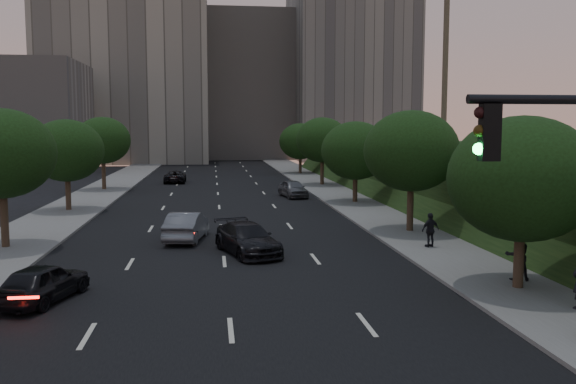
{
  "coord_description": "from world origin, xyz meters",
  "views": [
    {
      "loc": [
        -0.47,
        -12.04,
        5.85
      ],
      "look_at": [
        2.12,
        8.66,
        3.6
      ],
      "focal_mm": 38.0,
      "sensor_mm": 36.0,
      "label": 1
    }
  ],
  "objects": [
    {
      "name": "road_surface",
      "position": [
        0.0,
        30.0,
        0.01
      ],
      "size": [
        16.0,
        140.0,
        0.02
      ],
      "primitive_type": "cube",
      "color": "black",
      "rests_on": "ground"
    },
    {
      "name": "sidewalk_right",
      "position": [
        10.25,
        30.0,
        0.07
      ],
      "size": [
        4.5,
        140.0,
        0.15
      ],
      "primitive_type": "cube",
      "color": "slate",
      "rests_on": "ground"
    },
    {
      "name": "sidewalk_left",
      "position": [
        -10.25,
        30.0,
        0.07
      ],
      "size": [
        4.5,
        140.0,
        0.15
      ],
      "primitive_type": "cube",
      "color": "slate",
      "rests_on": "ground"
    },
    {
      "name": "embankment",
      "position": [
        22.0,
        28.0,
        2.0
      ],
      "size": [
        18.0,
        90.0,
        4.0
      ],
      "primitive_type": "cube",
      "color": "black",
      "rests_on": "ground"
    },
    {
      "name": "parapet_wall",
      "position": [
        13.5,
        28.0,
        4.35
      ],
      "size": [
        0.35,
        90.0,
        0.7
      ],
      "primitive_type": "cube",
      "color": "slate",
      "rests_on": "embankment"
    },
    {
      "name": "office_block_left",
      "position": [
        -14.0,
        92.0,
        16.0
      ],
      "size": [
        26.0,
        20.0,
        32.0
      ],
      "primitive_type": "cube",
      "color": "gray",
      "rests_on": "ground"
    },
    {
      "name": "office_block_mid",
      "position": [
        6.0,
        102.0,
        13.0
      ],
      "size": [
        22.0,
        18.0,
        26.0
      ],
      "primitive_type": "cube",
      "color": "#A49F96",
      "rests_on": "ground"
    },
    {
      "name": "office_block_right",
      "position": [
        24.0,
        96.0,
        18.0
      ],
      "size": [
        20.0,
        22.0,
        36.0
      ],
      "primitive_type": "cube",
      "color": "gray",
      "rests_on": "ground"
    },
    {
      "name": "office_block_filler",
      "position": [
        -26.0,
        70.0,
        7.0
      ],
      "size": [
        18.0,
        16.0,
        14.0
      ],
      "primitive_type": "cube",
      "color": "#A49F96",
      "rests_on": "ground"
    },
    {
      "name": "tree_right_a",
      "position": [
        10.3,
        8.0,
        4.02
      ],
      "size": [
        5.2,
        5.2,
        6.24
      ],
      "color": "#38281C",
      "rests_on": "ground"
    },
    {
      "name": "tree_right_b",
      "position": [
        10.3,
        20.0,
        4.52
      ],
      "size": [
        5.2,
        5.2,
        6.74
      ],
      "color": "#38281C",
      "rests_on": "ground"
    },
    {
      "name": "tree_right_c",
      "position": [
        10.3,
        33.0,
        4.02
      ],
      "size": [
        5.2,
        5.2,
        6.24
      ],
      "color": "#38281C",
      "rests_on": "ground"
    },
    {
      "name": "tree_right_d",
      "position": [
        10.3,
        47.0,
        4.52
      ],
      "size": [
        5.2,
        5.2,
        6.74
      ],
      "color": "#38281C",
      "rests_on": "ground"
    },
    {
      "name": "tree_right_e",
      "position": [
        10.3,
        62.0,
        4.02
      ],
      "size": [
        5.2,
        5.2,
        6.24
      ],
      "color": "#38281C",
      "rests_on": "ground"
    },
    {
      "name": "tree_left_b",
      "position": [
        -10.3,
        18.0,
        4.58
      ],
      "size": [
        5.0,
        5.0,
        6.71
      ],
      "color": "#38281C",
      "rests_on": "ground"
    },
    {
      "name": "tree_left_c",
      "position": [
        -10.3,
        31.0,
        4.21
      ],
      "size": [
        5.0,
        5.0,
        6.34
      ],
      "color": "#38281C",
      "rests_on": "ground"
    },
    {
      "name": "tree_left_d",
      "position": [
        -10.3,
        45.0,
        4.58
      ],
      "size": [
        5.0,
        5.0,
        6.71
      ],
      "color": "#38281C",
      "rests_on": "ground"
    },
    {
      "name": "sedan_near_left",
      "position": [
        -6.13,
        8.66,
        0.67
      ],
      "size": [
        2.73,
        4.23,
        1.34
      ],
      "primitive_type": "imported",
      "rotation": [
        0.0,
        0.0,
        2.82
      ],
      "color": "black",
      "rests_on": "ground"
    },
    {
      "name": "sedan_mid_left",
      "position": [
        -1.81,
        19.27,
        0.75
      ],
      "size": [
        2.3,
        4.74,
        1.5
      ],
      "primitive_type": "imported",
      "rotation": [
        0.0,
        0.0,
        2.98
      ],
      "color": "slate",
      "rests_on": "ground"
    },
    {
      "name": "sedan_far_left",
      "position": [
        -4.29,
        51.94,
        0.64
      ],
      "size": [
        2.14,
        4.61,
        1.28
      ],
      "primitive_type": "imported",
      "rotation": [
        0.0,
        0.0,
        3.14
      ],
      "color": "black",
      "rests_on": "ground"
    },
    {
      "name": "sedan_near_right",
      "position": [
        1.1,
        15.55,
        0.71
      ],
      "size": [
        3.34,
        5.23,
        1.41
      ],
      "primitive_type": "imported",
      "rotation": [
        0.0,
        0.0,
        0.3
      ],
      "color": "black",
      "rests_on": "ground"
    },
    {
      "name": "sedan_far_right",
      "position": [
        6.14,
        37.55,
        0.72
      ],
      "size": [
        2.37,
        4.47,
        1.45
      ],
      "primitive_type": "imported",
      "rotation": [
        0.0,
        0.0,
        0.16
      ],
      "color": "#525458",
      "rests_on": "ground"
    },
    {
      "name": "pedestrian_b",
      "position": [
        10.75,
        8.96,
        1.08
      ],
      "size": [
        1.03,
        0.87,
        1.86
      ],
      "primitive_type": "imported",
      "rotation": [
        0.0,
        0.0,
        2.93
      ],
      "color": "black",
      "rests_on": "sidewalk_right"
    },
    {
      "name": "pedestrian_c",
      "position": [
        9.77,
        15.39,
        0.96
      ],
      "size": [
        1.03,
        0.66,
        1.63
      ],
      "primitive_type": "imported",
      "rotation": [
        0.0,
        0.0,
        3.44
      ],
      "color": "black",
      "rests_on": "sidewalk_right"
    }
  ]
}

